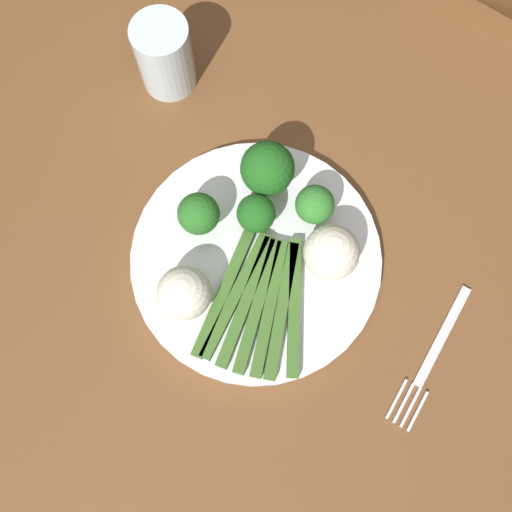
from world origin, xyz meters
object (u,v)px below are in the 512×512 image
Objects in this scene: plate at (256,259)px; cauliflower_front_left at (181,290)px; fork at (431,357)px; broccoli_back at (256,214)px; dining_table at (238,268)px; cauliflower_mid at (331,252)px; broccoli_near_center at (267,169)px; asparagus_bundle at (258,303)px; water_glass at (165,56)px; broccoli_front at (199,214)px; broccoli_back_right at (315,205)px; chair at (507,82)px.

plate is 0.09m from cauliflower_front_left.
broccoli_back is at bearing -97.22° from fork.
dining_table is at bearing -9.56° from plate.
plate is 5.37× the size of broccoli_back.
dining_table is 0.20m from cauliflower_mid.
broccoli_near_center is (0.01, -0.07, 0.18)m from dining_table.
broccoli_near_center is 0.11m from cauliflower_mid.
cauliflower_mid is at bearing -146.78° from plate.
asparagus_bundle reaches higher than dining_table.
broccoli_near_center is at bearing -62.55° from plate.
water_glass reaches higher than cauliflower_mid.
broccoli_front is 0.14m from cauliflower_mid.
water_glass reaches higher than broccoli_near_center.
broccoli_near_center reaches higher than cauliflower_front_left.
broccoli_near_center reaches higher than dining_table.
broccoli_back reaches higher than plate.
broccoli_front is 0.06m from broccoli_back.
plate is at bearing 73.94° from broccoli_back_right.
broccoli_front is (0.10, -0.04, 0.03)m from asparagus_bundle.
broccoli_front is 0.08m from cauliflower_front_left.
broccoli_near_center is at bearing -84.42° from dining_table.
broccoli_near_center is at bearing -69.11° from broccoli_back.
broccoli_back_right is at bearing -139.36° from broccoli_front.
cauliflower_front_left reaches higher than fork.
chair reaches higher than water_glass.
chair is at bearing -96.44° from cauliflower_mid.
broccoli_front is 1.07× the size of broccoli_back_right.
fork is at bearing -174.91° from broccoli_front.
broccoli_near_center is (0.04, -0.08, 0.05)m from plate.
cauliflower_mid is (-0.10, 0.03, -0.01)m from broccoli_near_center.
broccoli_back_right reaches higher than plate.
chair is at bearing -108.21° from broccoli_near_center.
asparagus_bundle is (-0.03, 0.04, 0.01)m from plate.
chair reaches higher than cauliflower_mid.
asparagus_bundle is 0.08m from cauliflower_front_left.
broccoli_back_right reaches higher than dining_table.
chair is 5.28× the size of asparagus_bundle.
chair is 0.62m from broccoli_near_center.
broccoli_near_center is at bearing -0.35° from broccoli_back_right.
broccoli_near_center is at bearing -168.11° from asparagus_bundle.
chair reaches higher than broccoli_back.
fork is at bearing 171.78° from cauliflower_mid.
broccoli_near_center is 1.26× the size of cauliflower_front_left.
cauliflower_front_left is (0.01, 0.11, -0.00)m from broccoli_back.
broccoli_front is at bearing 13.58° from dining_table.
dining_table is at bearing 95.58° from broccoli_near_center.
cauliflower_mid is (-0.10, -0.12, 0.00)m from cauliflower_front_left.
fork is (-0.25, 0.05, -0.05)m from broccoli_near_center.
broccoli_near_center is at bearing -17.88° from cauliflower_mid.
dining_table is 7.06× the size of fork.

